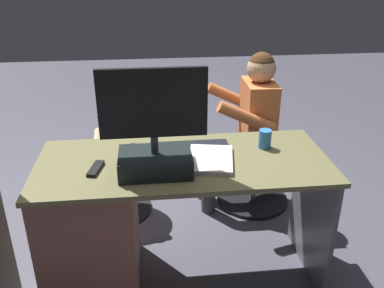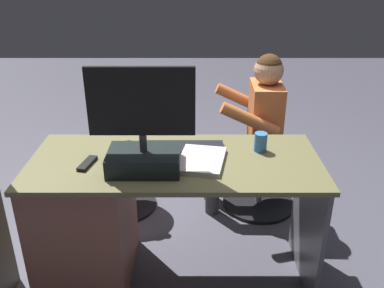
{
  "view_description": "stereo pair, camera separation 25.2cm",
  "coord_description": "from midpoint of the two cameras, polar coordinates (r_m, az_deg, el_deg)",
  "views": [
    {
      "loc": [
        0.16,
        2.2,
        1.71
      ],
      "look_at": [
        -0.09,
        -0.08,
        0.65
      ],
      "focal_mm": 39.12,
      "sensor_mm": 36.0,
      "label": 1
    },
    {
      "loc": [
        -0.09,
        2.21,
        1.71
      ],
      "look_at": [
        -0.09,
        -0.08,
        0.65
      ],
      "focal_mm": 39.12,
      "sensor_mm": 36.0,
      "label": 2
    }
  ],
  "objects": [
    {
      "name": "notebook_binder",
      "position": [
        2.1,
        -0.89,
        -2.2
      ],
      "size": [
        0.27,
        0.34,
        0.02
      ],
      "primitive_type": "cube",
      "rotation": [
        0.0,
        0.0,
        -0.18
      ],
      "color": "silver",
      "rests_on": "desk"
    },
    {
      "name": "office_chair_teddy",
      "position": [
        2.99,
        -12.91,
        -4.72
      ],
      "size": [
        0.49,
        0.49,
        0.44
      ],
      "color": "black",
      "rests_on": "ground_plane"
    },
    {
      "name": "tv_remote",
      "position": [
        2.11,
        -16.39,
        -3.33
      ],
      "size": [
        0.08,
        0.16,
        0.02
      ],
      "primitive_type": "cube",
      "rotation": [
        0.0,
        0.0,
        -0.22
      ],
      "color": "black",
      "rests_on": "desk"
    },
    {
      "name": "person",
      "position": [
        2.87,
        4.97,
        3.31
      ],
      "size": [
        0.5,
        0.48,
        1.12
      ],
      "color": "#D4713B",
      "rests_on": "ground_plane"
    },
    {
      "name": "keyboard",
      "position": [
        2.24,
        -3.54,
        -0.55
      ],
      "size": [
        0.42,
        0.14,
        0.02
      ],
      "primitive_type": "cube",
      "color": "black",
      "rests_on": "desk"
    },
    {
      "name": "teddy_bear",
      "position": [
        2.86,
        -13.49,
        0.95
      ],
      "size": [
        0.23,
        0.23,
        0.33
      ],
      "color": "#D8B58F",
      "rests_on": "office_chair_teddy"
    },
    {
      "name": "cup",
      "position": [
        2.25,
        6.78,
        0.63
      ],
      "size": [
        0.07,
        0.07,
        0.1
      ],
      "primitive_type": "cylinder",
      "color": "#3372BF",
      "rests_on": "desk"
    },
    {
      "name": "monitor",
      "position": [
        1.97,
        -8.81,
        0.14
      ],
      "size": [
        0.49,
        0.24,
        0.51
      ],
      "color": "black",
      "rests_on": "desk"
    },
    {
      "name": "desk",
      "position": [
        2.33,
        -14.14,
        -10.31
      ],
      "size": [
        1.49,
        0.64,
        0.74
      ],
      "color": "brown",
      "rests_on": "ground_plane"
    },
    {
      "name": "visitor_chair",
      "position": [
        3.06,
        6.13,
        -3.69
      ],
      "size": [
        0.52,
        0.52,
        0.44
      ],
      "color": "black",
      "rests_on": "ground_plane"
    },
    {
      "name": "computer_mouse",
      "position": [
        2.25,
        -11.28,
        -0.59
      ],
      "size": [
        0.06,
        0.1,
        0.04
      ],
      "primitive_type": "ellipsoid",
      "color": "black",
      "rests_on": "desk"
    },
    {
      "name": "ground_plane",
      "position": [
        2.79,
        -4.29,
        -12.93
      ],
      "size": [
        10.0,
        10.0,
        0.0
      ],
      "primitive_type": "plane",
      "color": "#4A4956"
    }
  ]
}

